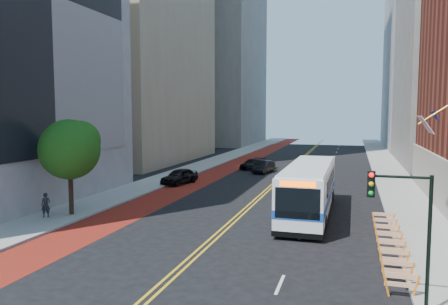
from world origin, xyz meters
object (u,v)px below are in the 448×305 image
Objects in this scene: car_c at (252,164)px; pedestrian at (46,205)px; transit_bus at (309,189)px; car_b at (264,167)px; street_tree at (71,147)px; car_a at (180,176)px; traffic_signal at (403,214)px.

pedestrian is at bearing -87.35° from car_c.
transit_bus is 21.97m from car_b.
car_b is at bearing 47.74° from pedestrian.
transit_bus reaches higher than pedestrian.
street_tree is at bearing -85.76° from car_c.
transit_bus is 7.92× the size of pedestrian.
street_tree is 1.51× the size of car_c.
pedestrian is at bearing -100.45° from car_b.
car_a is 1.07× the size of car_b.
car_b is (-12.08, 35.27, -3.00)m from traffic_signal.
pedestrian reaches higher than car_b.
traffic_signal reaches higher than car_a.
transit_bus is 18.34m from pedestrian.
traffic_signal reaches higher than transit_bus.
car_c is 2.63× the size of pedestrian.
car_c is at bearing 77.35° from street_tree.
transit_bus is at bearing -60.86° from car_b.
pedestrian reaches higher than car_a.
car_c is 31.03m from pedestrian.
traffic_signal is 3.01× the size of pedestrian.
street_tree is 1.53× the size of car_b.
street_tree reaches higher than car_b.
car_c is (-9.54, 23.69, -1.27)m from transit_bus.
car_a is at bearing -91.36° from car_c.
transit_bus is 3.01× the size of car_c.
pedestrian reaches higher than car_c.
street_tree reaches higher than car_a.
transit_bus is (15.99, 5.06, -3.00)m from street_tree.
street_tree reaches higher than pedestrian.
transit_bus is at bearing -21.07° from car_a.
car_a reaches higher than car_b.
car_b is at bearing -38.23° from car_c.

